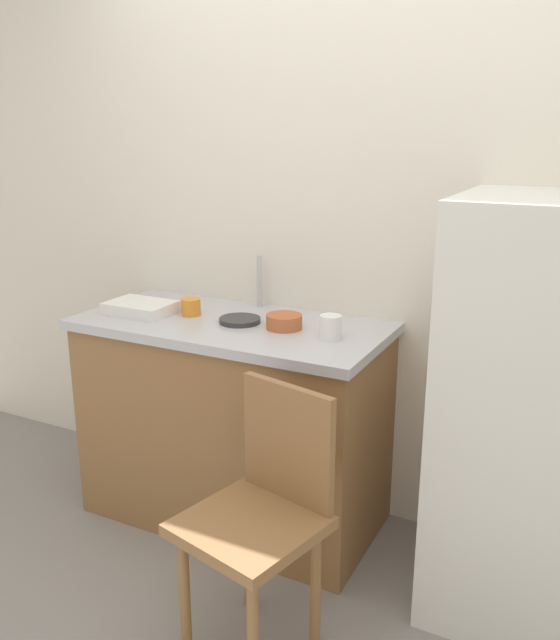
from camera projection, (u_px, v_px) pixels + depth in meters
ground_plane at (246, 639)px, 2.26m from camera, size 8.00×8.00×0.00m
back_wall at (362, 217)px, 2.74m from camera, size 4.80×0.10×2.64m
cabinet_base at (234, 425)px, 2.88m from camera, size 1.25×0.60×0.86m
countertop at (232, 326)px, 2.75m from camera, size 1.29×0.64×0.04m
faucet at (260, 281)px, 2.93m from camera, size 0.02×0.02×0.23m
refrigerator at (528, 414)px, 2.26m from camera, size 0.55×0.64×1.47m
chair at (263, 510)px, 2.12m from camera, size 0.48×0.48×0.89m
dish_tray at (141, 308)px, 2.85m from camera, size 0.28×0.20×0.05m
terracotta_bowl at (284, 322)px, 2.64m from camera, size 0.14×0.14×0.06m
hotplate at (240, 320)px, 2.72m from camera, size 0.17×0.17×0.02m
cup_orange at (191, 307)px, 2.82m from camera, size 0.08×0.08×0.07m
cup_white at (331, 327)px, 2.50m from camera, size 0.08×0.08×0.09m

